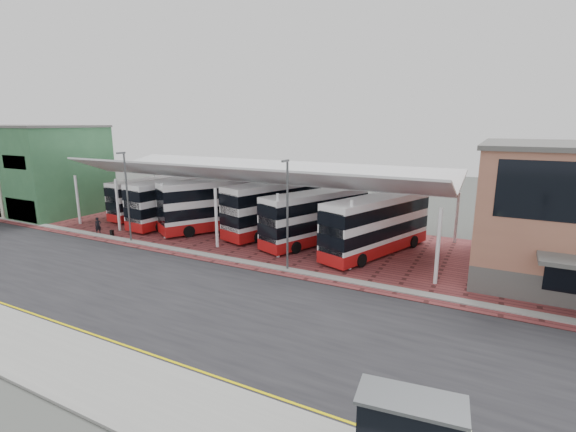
% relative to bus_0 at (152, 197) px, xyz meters
% --- Properties ---
extents(ground, '(140.00, 140.00, 0.00)m').
position_rel_bus_0_xyz_m(ground, '(20.28, -15.17, -2.19)').
color(ground, '#414440').
extents(road, '(120.00, 14.00, 0.02)m').
position_rel_bus_0_xyz_m(road, '(20.28, -16.17, -2.18)').
color(road, black).
rests_on(road, ground).
extents(forecourt, '(72.00, 16.00, 0.06)m').
position_rel_bus_0_xyz_m(forecourt, '(22.28, -2.17, -2.16)').
color(forecourt, brown).
rests_on(forecourt, ground).
extents(sidewalk, '(120.00, 4.00, 0.14)m').
position_rel_bus_0_xyz_m(sidewalk, '(20.28, -24.17, -2.12)').
color(sidewalk, gray).
rests_on(sidewalk, ground).
extents(north_kerb, '(120.00, 0.80, 0.14)m').
position_rel_bus_0_xyz_m(north_kerb, '(20.28, -8.97, -2.12)').
color(north_kerb, gray).
rests_on(north_kerb, ground).
extents(yellow_line_near, '(120.00, 0.12, 0.01)m').
position_rel_bus_0_xyz_m(yellow_line_near, '(20.28, -22.17, -2.17)').
color(yellow_line_near, '#E5CD00').
rests_on(yellow_line_near, road).
extents(yellow_line_far, '(120.00, 0.12, 0.01)m').
position_rel_bus_0_xyz_m(yellow_line_far, '(20.28, -21.87, -2.17)').
color(yellow_line_far, '#E5CD00').
rests_on(yellow_line_far, road).
extents(canopy, '(37.00, 11.63, 7.07)m').
position_rel_bus_0_xyz_m(canopy, '(14.28, -1.24, 3.61)').
color(canopy, white).
rests_on(canopy, ground).
extents(shop_green, '(6.40, 10.20, 10.22)m').
position_rel_bus_0_xyz_m(shop_green, '(-9.72, -4.20, 2.93)').
color(shop_green, '#397045').
rests_on(shop_green, ground).
extents(shop_cream, '(6.40, 10.20, 10.22)m').
position_rel_bus_0_xyz_m(shop_cream, '(-16.22, -4.20, 2.93)').
color(shop_cream, beige).
rests_on(shop_cream, ground).
extents(lamp_west, '(0.16, 0.90, 8.07)m').
position_rel_bus_0_xyz_m(lamp_west, '(6.28, -8.90, 2.17)').
color(lamp_west, '#515558').
rests_on(lamp_west, ground).
extents(lamp_east, '(0.16, 0.90, 8.07)m').
position_rel_bus_0_xyz_m(lamp_east, '(22.28, -8.90, 2.17)').
color(lamp_east, '#515558').
rests_on(lamp_east, ground).
extents(bus_0, '(3.09, 10.54, 4.29)m').
position_rel_bus_0_xyz_m(bus_0, '(0.00, 0.00, 0.00)').
color(bus_0, white).
rests_on(bus_0, forecourt).
extents(bus_1, '(3.70, 11.63, 4.71)m').
position_rel_bus_0_xyz_m(bus_1, '(5.14, -1.39, 0.21)').
color(bus_1, white).
rests_on(bus_1, forecourt).
extents(bus_2, '(8.63, 11.76, 4.97)m').
position_rel_bus_0_xyz_m(bus_2, '(10.86, -1.42, 0.34)').
color(bus_2, white).
rests_on(bus_2, forecourt).
extents(bus_3, '(6.30, 12.37, 4.98)m').
position_rel_bus_0_xyz_m(bus_3, '(16.63, 0.12, 0.34)').
color(bus_3, white).
rests_on(bus_3, forecourt).
extents(bus_4, '(6.44, 11.27, 4.58)m').
position_rel_bus_0_xyz_m(bus_4, '(21.23, -1.46, 0.14)').
color(bus_4, white).
rests_on(bus_4, forecourt).
extents(bus_5, '(6.27, 11.62, 4.70)m').
position_rel_bus_0_xyz_m(bus_5, '(26.87, -2.01, 0.20)').
color(bus_5, white).
rests_on(bus_5, forecourt).
extents(pedestrian, '(0.55, 0.68, 1.61)m').
position_rel_bus_0_xyz_m(pedestrian, '(1.49, -8.50, -1.32)').
color(pedestrian, black).
rests_on(pedestrian, forecourt).
extents(suitcase, '(0.32, 0.23, 0.55)m').
position_rel_bus_0_xyz_m(suitcase, '(3.22, -8.40, -1.85)').
color(suitcase, black).
rests_on(suitcase, forecourt).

